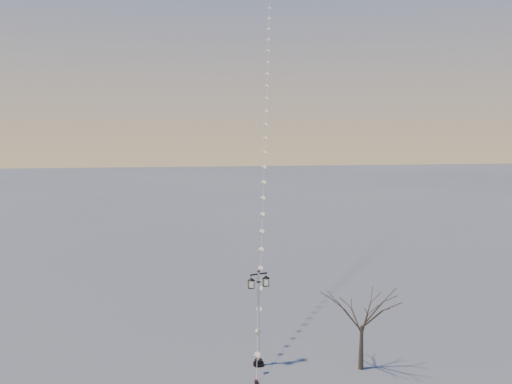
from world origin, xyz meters
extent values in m
plane|color=#595A5A|center=(0.00, 0.00, 0.00)|extent=(300.00, 300.00, 0.00)
cylinder|color=black|center=(-0.01, 0.42, 0.08)|extent=(0.55, 0.55, 0.16)
cylinder|color=black|center=(-0.01, 0.42, 0.23)|extent=(0.39, 0.39, 0.14)
cylinder|color=silver|center=(-0.01, 0.42, 2.61)|extent=(0.13, 0.13, 4.63)
cylinder|color=black|center=(-0.01, 0.42, 4.38)|extent=(0.20, 0.20, 0.06)
cube|color=black|center=(-0.01, 0.42, 4.77)|extent=(0.91, 0.35, 0.06)
sphere|color=black|center=(-0.01, 0.42, 4.89)|extent=(0.14, 0.14, 0.14)
pyramid|color=black|center=(-0.40, 0.29, 4.63)|extent=(0.43, 0.43, 0.14)
cube|color=beige|center=(-0.40, 0.29, 4.32)|extent=(0.26, 0.26, 0.33)
cube|color=black|center=(-0.40, 0.29, 4.13)|extent=(0.30, 0.30, 0.04)
pyramid|color=black|center=(0.38, 0.55, 4.63)|extent=(0.43, 0.43, 0.14)
cube|color=beige|center=(0.38, 0.55, 4.32)|extent=(0.26, 0.26, 0.33)
cube|color=black|center=(0.38, 0.55, 4.13)|extent=(0.30, 0.30, 0.04)
cone|color=#352E22|center=(5.01, -0.72, 1.12)|extent=(0.27, 0.27, 2.25)
cylinder|color=black|center=(-0.40, -1.47, 0.09)|extent=(0.19, 0.19, 0.19)
cylinder|color=black|center=(-0.40, -1.47, 0.12)|extent=(0.03, 0.03, 0.23)
cone|color=orange|center=(2.94, 15.54, 17.31)|extent=(0.07, 0.07, 0.26)
cylinder|color=white|center=(-0.40, -1.47, 0.56)|extent=(0.01, 0.01, 0.75)
camera|label=1|loc=(-3.77, -24.35, 11.85)|focal=36.21mm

